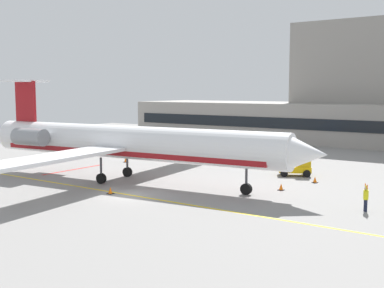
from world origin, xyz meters
TOP-DOWN VIEW (x-y plane):
  - ground at (-0.00, 0.00)m, footprint 120.00×120.00m
  - terminal_building at (6.92, 48.87)m, footprint 78.77×16.52m
  - regional_jet at (-4.46, 4.19)m, footprint 35.72×28.94m
  - baggage_tug at (-3.46, 23.55)m, footprint 2.24×3.40m
  - pushback_tractor at (7.29, 15.70)m, footprint 3.37×2.95m
  - marshaller at (16.41, 5.40)m, footprint 0.51×0.75m
  - safety_cone_alpha at (8.83, 8.57)m, footprint 0.47×0.47m
  - safety_cone_bravo at (9.93, 13.24)m, footprint 0.47×0.47m
  - safety_cone_charlie at (-1.59, -0.39)m, footprint 0.47×0.47m
  - safety_cone_delta at (-12.11, 12.81)m, footprint 0.47×0.47m

SIDE VIEW (x-z plane):
  - ground at x=0.00m, z-range -0.10..0.00m
  - safety_cone_alpha at x=8.83m, z-range -0.03..0.52m
  - safety_cone_bravo at x=9.93m, z-range -0.03..0.52m
  - safety_cone_charlie at x=-1.59m, z-range -0.03..0.52m
  - safety_cone_delta at x=-12.11m, z-range -0.03..0.52m
  - pushback_tractor at x=7.29m, z-range -0.08..1.77m
  - marshaller at x=16.41m, z-range 0.01..1.88m
  - baggage_tug at x=-3.46m, z-range -0.09..2.00m
  - regional_jet at x=-4.46m, z-range -1.07..8.04m
  - terminal_building at x=6.92m, z-range -2.78..15.93m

